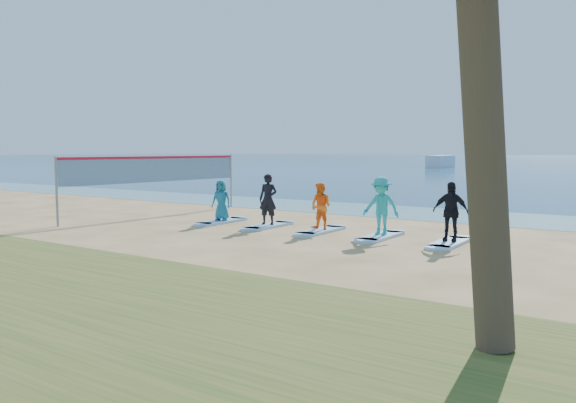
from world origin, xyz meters
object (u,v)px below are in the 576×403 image
Objects in this scene: surfboard_0 at (222,221)px; surfboard_3 at (381,236)px; student_1 at (268,199)px; surfboard_4 at (450,243)px; volleyball_net at (157,170)px; student_3 at (381,206)px; boat_offshore_a at (440,167)px; surfboard_2 at (321,231)px; surfboard_1 at (268,226)px; student_0 at (221,200)px; student_2 at (321,206)px; student_4 at (450,212)px.

surfboard_3 is at bearing 0.00° from surfboard_0.
student_1 is 6.59m from surfboard_4.
surfboard_4 is (12.55, -0.37, -1.86)m from volleyball_net.
boat_offshore_a is at bearing 105.91° from student_3.
boat_offshore_a is at bearing 105.88° from surfboard_2.
surfboard_4 is at bearing 0.00° from surfboard_1.
student_0 reaches higher than surfboard_0.
surfboard_2 is 1.41× the size of student_2.
surfboard_1 and surfboard_2 have the same top height.
surfboard_2 is at bearing -77.17° from boat_offshore_a.
surfboard_1 is at bearing -172.88° from student_2.
boat_offshore_a is 3.68× the size of surfboard_4.
student_1 is at bearing 0.00° from surfboard_1.
surfboard_1 is (2.17, 0.00, -0.80)m from student_0.
student_1 is 2.18m from student_2.
boat_offshore_a is at bearing 99.62° from volleyball_net.
surfboard_1 is 2.32m from student_2.
student_3 is (22.32, -70.81, 1.00)m from boat_offshore_a.
student_3 is 1.05× the size of student_4.
surfboard_0 and surfboard_1 have the same top height.
student_4 reaches higher than boat_offshore_a.
student_1 is 1.16× the size of student_2.
student_2 is 2.18m from student_3.
surfboard_4 is at bearing -15.88° from student_0.
student_4 is at bearing 0.00° from surfboard_3.
surfboard_3 is 2.36m from student_4.
surfboard_0 and surfboard_4 have the same top height.
surfboard_0 is at bearing 180.00° from surfboard_3.
boat_offshore_a is 74.93m from surfboard_4.
surfboard_0 is (3.85, -0.37, -1.86)m from volleyball_net.
student_1 is at bearing 0.00° from surfboard_0.
student_1 is 4.35m from student_3.
surfboard_2 is at bearing 0.00° from surfboard_1.
student_0 is at bearing 180.00° from surfboard_1.
boat_offshore_a is 73.62m from surfboard_2.
surfboard_1 is 6.52m from surfboard_4.
surfboard_4 is (4.35, 0.00, 0.00)m from surfboard_2.
volleyball_net is 4.12× the size of surfboard_4.
volleyball_net is 5.25× the size of student_4.
surfboard_0 is 1.21× the size of student_3.
student_2 reaches higher than surfboard_4.
student_3 is at bearing -15.88° from student_0.
boat_offshore_a is 74.25m from student_3.
surfboard_4 is (8.69, 0.00, -0.80)m from student_0.
volleyball_net is at bearing -175.46° from student_2.
surfboard_1 is 1.00× the size of surfboard_3.
surfboard_0 is 2.17m from surfboard_1.
surfboard_2 is 1.00× the size of surfboard_3.
student_4 is (6.52, 0.00, -0.03)m from student_1.
student_2 reaches higher than student_0.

